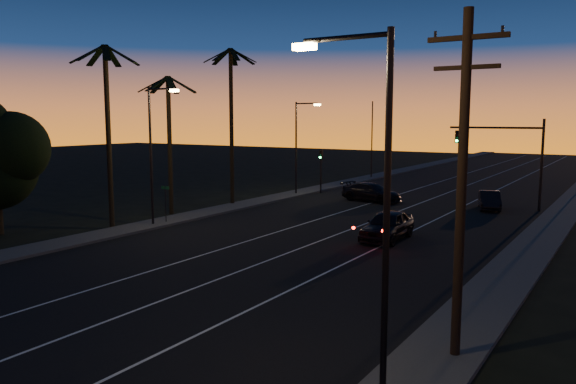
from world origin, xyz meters
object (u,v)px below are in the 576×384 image
Objects in this scene: lead_car at (387,225)px; right_car at (489,200)px; utility_pole at (462,179)px; signal_mast at (509,148)px; cross_car at (371,192)px.

lead_car is 1.24× the size of right_car.
signal_mast is (-4.46, 29.99, -0.53)m from utility_pole.
right_car is 0.80× the size of cross_car.
cross_car is (-15.01, 27.88, -4.53)m from utility_pole.
cross_car is at bearing 118.29° from utility_pole.
lead_car is at bearing -62.70° from cross_car.
utility_pole is 1.41× the size of signal_mast.
right_car is at bearing 80.45° from lead_car.
lead_car is at bearing -99.55° from right_car.
right_car is (-1.05, -1.11, -4.07)m from signal_mast.
lead_car reaches higher than right_car.
signal_mast is 4.35m from right_car.
signal_mast is 1.57× the size of right_car.
utility_pole is at bearing -79.18° from right_car.
cross_car is at bearing -168.69° from signal_mast.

